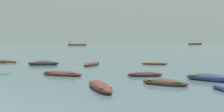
% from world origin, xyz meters
% --- Properties ---
extents(ground_plane, '(6000.00, 6000.00, 0.00)m').
position_xyz_m(ground_plane, '(0.00, 1500.00, 0.00)').
color(ground_plane, '#476066').
extents(mountain_1, '(1583.92, 1583.92, 368.65)m').
position_xyz_m(mountain_1, '(-380.87, 1369.56, 184.33)').
color(mountain_1, '#56665B').
rests_on(mountain_1, ground).
extents(rowboat_0, '(3.68, 1.56, 0.43)m').
position_xyz_m(rowboat_0, '(8.05, 28.25, 0.14)').
color(rowboat_0, brown).
rests_on(rowboat_0, ground).
extents(rowboat_1, '(4.21, 1.55, 0.73)m').
position_xyz_m(rowboat_1, '(-7.33, 28.11, 0.23)').
color(rowboat_1, '#2D2826').
rests_on(rowboat_1, ground).
extents(rowboat_3, '(2.40, 4.50, 0.66)m').
position_xyz_m(rowboat_3, '(0.62, 11.99, 0.21)').
color(rowboat_3, '#4C3323').
rests_on(rowboat_3, ground).
extents(rowboat_5, '(2.76, 4.23, 0.61)m').
position_xyz_m(rowboat_5, '(-0.68, 27.52, 0.19)').
color(rowboat_5, brown).
rests_on(rowboat_5, ground).
extents(rowboat_8, '(4.11, 3.52, 0.74)m').
position_xyz_m(rowboat_8, '(10.11, 15.18, 0.23)').
color(rowboat_8, navy).
rests_on(rowboat_8, ground).
extents(rowboat_9, '(3.61, 1.58, 0.49)m').
position_xyz_m(rowboat_9, '(-13.87, 31.58, 0.15)').
color(rowboat_9, '#4C3323').
rests_on(rowboat_9, ground).
extents(rowboat_11, '(4.49, 2.69, 0.60)m').
position_xyz_m(rowboat_11, '(-3.21, 18.62, 0.19)').
color(rowboat_11, brown).
rests_on(rowboat_11, ground).
extents(rowboat_12, '(3.72, 2.67, 0.60)m').
position_xyz_m(rowboat_12, '(5.70, 13.42, 0.19)').
color(rowboat_12, '#4C3323').
rests_on(rowboat_12, ground).
extents(rowboat_13, '(3.42, 1.13, 0.51)m').
position_xyz_m(rowboat_13, '(4.87, 17.80, 0.16)').
color(rowboat_13, '#2D2826').
rests_on(rowboat_13, ground).
extents(ferry_0, '(8.14, 5.03, 2.54)m').
position_xyz_m(ferry_0, '(53.80, 132.53, 0.45)').
color(ferry_0, '#2D2826').
rests_on(ferry_0, ground).
extents(ferry_1, '(9.67, 4.34, 2.54)m').
position_xyz_m(ferry_1, '(-12.29, 118.90, 0.45)').
color(ferry_1, brown).
rests_on(ferry_1, ground).
extents(weed_patch_3, '(2.73, 2.65, 0.14)m').
position_xyz_m(weed_patch_3, '(-12.58, 31.77, 0.00)').
color(weed_patch_3, '#38662D').
rests_on(weed_patch_3, ground).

